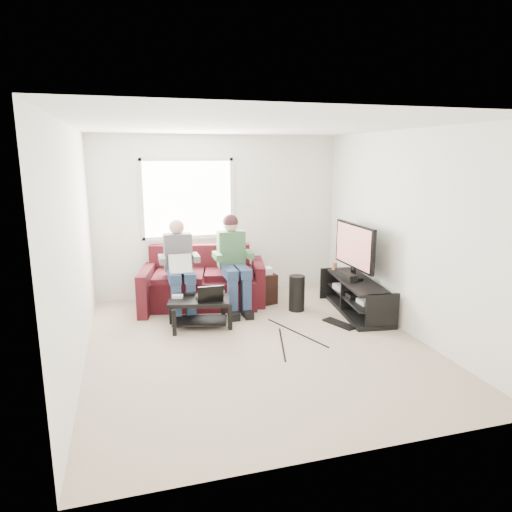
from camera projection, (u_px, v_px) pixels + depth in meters
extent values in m
plane|color=#C2AE97|center=(257.00, 344.00, 5.63)|extent=(4.50, 4.50, 0.00)
plane|color=white|center=(257.00, 126.00, 5.07)|extent=(4.50, 4.50, 0.00)
plane|color=white|center=(219.00, 216.00, 7.46)|extent=(4.50, 0.00, 4.50)
plane|color=white|center=(344.00, 296.00, 3.24)|extent=(4.50, 0.00, 4.50)
plane|color=white|center=(75.00, 250.00, 4.82)|extent=(0.00, 4.50, 4.50)
plane|color=white|center=(405.00, 233.00, 5.89)|extent=(0.00, 4.50, 4.50)
cube|color=white|center=(188.00, 199.00, 7.26)|extent=(1.40, 0.01, 1.20)
cube|color=silver|center=(188.00, 199.00, 7.25)|extent=(1.48, 0.04, 1.28)
cube|color=#4A121B|center=(205.00, 291.00, 7.06)|extent=(1.73, 1.16, 0.44)
cube|color=#4A121B|center=(200.00, 258.00, 7.31)|extent=(1.59, 0.53, 0.45)
cube|color=#4A121B|center=(147.00, 290.00, 6.81)|extent=(0.34, 0.95, 0.63)
cube|color=#4A121B|center=(258.00, 281.00, 7.27)|extent=(0.34, 0.95, 0.63)
cube|color=#4A121B|center=(179.00, 276.00, 6.88)|extent=(0.87, 0.86, 0.10)
cube|color=#4A121B|center=(229.00, 273.00, 7.08)|extent=(0.87, 0.86, 0.10)
cube|color=navy|center=(174.00, 276.00, 6.41)|extent=(0.16, 0.45, 0.14)
cube|color=navy|center=(188.00, 275.00, 6.46)|extent=(0.16, 0.45, 0.14)
cube|color=navy|center=(176.00, 303.00, 6.31)|extent=(0.13, 0.13, 0.54)
cube|color=navy|center=(191.00, 302.00, 6.36)|extent=(0.13, 0.13, 0.54)
cube|color=#59595E|center=(178.00, 252.00, 6.68)|extent=(0.40, 0.22, 0.55)
sphere|color=#D6A285|center=(177.00, 227.00, 6.62)|extent=(0.22, 0.22, 0.22)
cube|color=navy|center=(230.00, 273.00, 6.63)|extent=(0.16, 0.45, 0.14)
cube|color=navy|center=(243.00, 272.00, 6.68)|extent=(0.16, 0.45, 0.14)
cube|color=navy|center=(233.00, 299.00, 6.52)|extent=(0.13, 0.13, 0.54)
cube|color=navy|center=(246.00, 297.00, 6.58)|extent=(0.13, 0.13, 0.54)
cube|color=#4E5051|center=(231.00, 249.00, 6.90)|extent=(0.40, 0.22, 0.55)
sphere|color=#D6A285|center=(231.00, 225.00, 6.84)|extent=(0.22, 0.22, 0.22)
sphere|color=#341A1D|center=(230.00, 222.00, 6.83)|extent=(0.23, 0.23, 0.23)
cube|color=black|center=(200.00, 300.00, 6.11)|extent=(0.89, 0.66, 0.05)
cube|color=black|center=(200.00, 321.00, 6.17)|extent=(0.79, 0.57, 0.02)
cube|color=black|center=(174.00, 323.00, 5.85)|extent=(0.05, 0.05, 0.35)
cube|color=black|center=(230.00, 317.00, 6.05)|extent=(0.05, 0.05, 0.35)
cube|color=black|center=(171.00, 312.00, 6.26)|extent=(0.05, 0.05, 0.35)
cube|color=black|center=(223.00, 307.00, 6.45)|extent=(0.05, 0.05, 0.35)
cube|color=silver|center=(177.00, 296.00, 6.14)|extent=(0.16, 0.12, 0.04)
cube|color=black|center=(190.00, 294.00, 6.24)|extent=(0.16, 0.13, 0.04)
cube|color=gray|center=(219.00, 292.00, 6.32)|extent=(0.15, 0.11, 0.04)
cube|color=black|center=(356.00, 281.00, 6.65)|extent=(0.66, 1.56, 0.04)
cube|color=black|center=(355.00, 296.00, 6.70)|extent=(0.61, 1.49, 0.03)
cube|color=black|center=(355.00, 310.00, 6.75)|extent=(0.66, 1.56, 0.06)
cube|color=black|center=(382.00, 312.00, 6.01)|extent=(0.45, 0.10, 0.50)
cube|color=black|center=(334.00, 283.00, 7.39)|extent=(0.45, 0.10, 0.50)
cube|color=black|center=(353.00, 277.00, 6.74)|extent=(0.12, 0.40, 0.04)
cube|color=black|center=(353.00, 271.00, 6.72)|extent=(0.06, 0.06, 0.12)
cube|color=black|center=(355.00, 246.00, 6.64)|extent=(0.05, 1.10, 0.65)
cube|color=#D73260|center=(353.00, 246.00, 6.63)|extent=(0.01, 1.01, 0.58)
cube|color=black|center=(346.00, 275.00, 6.70)|extent=(0.12, 0.50, 0.10)
cylinder|color=#A36646|center=(335.00, 266.00, 7.21)|extent=(0.08, 0.08, 0.12)
cube|color=silver|center=(369.00, 301.00, 6.32)|extent=(0.30, 0.22, 0.06)
cube|color=gray|center=(346.00, 287.00, 6.97)|extent=(0.34, 0.26, 0.08)
cube|color=black|center=(357.00, 294.00, 6.64)|extent=(0.38, 0.30, 0.07)
cylinder|color=black|center=(297.00, 293.00, 6.79)|extent=(0.24, 0.24, 0.54)
cube|color=black|center=(339.00, 324.00, 6.26)|extent=(0.34, 0.52, 0.03)
cube|color=black|center=(264.00, 288.00, 7.15)|extent=(0.32, 0.32, 0.47)
cube|color=silver|center=(264.00, 271.00, 7.08)|extent=(0.22, 0.18, 0.10)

